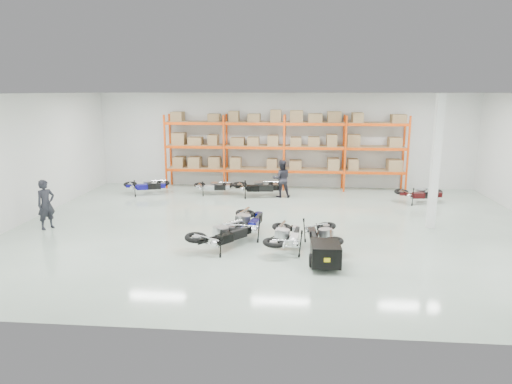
# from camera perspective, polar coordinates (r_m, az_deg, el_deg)

# --- Properties ---
(room) EXTENTS (18.00, 18.00, 18.00)m
(room) POSITION_cam_1_polar(r_m,az_deg,el_deg) (15.17, 2.87, 3.67)
(room) COLOR #B3C7B6
(room) RESTS_ON ground
(pallet_rack) EXTENTS (11.28, 0.98, 3.62)m
(pallet_rack) POSITION_cam_1_polar(r_m,az_deg,el_deg) (21.56, 3.55, 6.31)
(pallet_rack) COLOR #EA480C
(pallet_rack) RESTS_ON ground
(structural_column) EXTENTS (0.25, 0.25, 4.50)m
(structural_column) POSITION_cam_1_polar(r_m,az_deg,el_deg) (16.32, 21.53, 3.44)
(structural_column) COLOR white
(structural_column) RESTS_ON ground
(moto_blue_centre) EXTENTS (1.30, 2.15, 1.31)m
(moto_blue_centre) POSITION_cam_1_polar(r_m,az_deg,el_deg) (14.63, -1.25, -3.20)
(moto_blue_centre) COLOR #07094D
(moto_blue_centre) RESTS_ON ground
(moto_silver_left) EXTENTS (1.11, 1.91, 1.18)m
(moto_silver_left) POSITION_cam_1_polar(r_m,az_deg,el_deg) (13.39, 3.70, -5.00)
(moto_silver_left) COLOR silver
(moto_silver_left) RESTS_ON ground
(moto_black_far_left) EXTENTS (1.95, 2.10, 1.25)m
(moto_black_far_left) POSITION_cam_1_polar(r_m,az_deg,el_deg) (13.48, -4.23, -4.74)
(moto_black_far_left) COLOR black
(moto_black_far_left) RESTS_ON ground
(moto_touring_right) EXTENTS (0.99, 1.82, 1.15)m
(moto_touring_right) POSITION_cam_1_polar(r_m,az_deg,el_deg) (13.71, 8.29, -4.76)
(moto_touring_right) COLOR black
(moto_touring_right) RESTS_ON ground
(trailer) EXTENTS (0.84, 1.60, 0.67)m
(trailer) POSITION_cam_1_polar(r_m,az_deg,el_deg) (12.24, 8.67, -7.64)
(trailer) COLOR black
(trailer) RESTS_ON ground
(moto_back_a) EXTENTS (1.93, 1.32, 1.14)m
(moto_back_a) POSITION_cam_1_polar(r_m,az_deg,el_deg) (21.16, -13.53, 1.15)
(moto_back_a) COLOR navy
(moto_back_a) RESTS_ON ground
(moto_back_b) EXTENTS (1.62, 0.90, 1.01)m
(moto_back_b) POSITION_cam_1_polar(r_m,az_deg,el_deg) (20.66, -5.34, 1.01)
(moto_back_b) COLOR #A1A6AA
(moto_back_b) RESTS_ON ground
(moto_back_c) EXTENTS (1.99, 1.11, 1.24)m
(moto_back_c) POSITION_cam_1_polar(r_m,az_deg,el_deg) (20.11, 0.20, 1.06)
(moto_back_c) COLOR black
(moto_back_c) RESTS_ON ground
(moto_back_d) EXTENTS (1.81, 1.05, 1.12)m
(moto_back_d) POSITION_cam_1_polar(r_m,az_deg,el_deg) (20.13, 19.86, 0.15)
(moto_back_d) COLOR #3A0B0D
(moto_back_d) RESTS_ON ground
(person_left) EXTENTS (0.67, 0.74, 1.69)m
(person_left) POSITION_cam_1_polar(r_m,az_deg,el_deg) (16.91, -24.77, -1.43)
(person_left) COLOR black
(person_left) RESTS_ON ground
(person_back) EXTENTS (0.89, 0.74, 1.65)m
(person_back) POSITION_cam_1_polar(r_m,az_deg,el_deg) (20.00, 3.20, 1.68)
(person_back) COLOR #212029
(person_back) RESTS_ON ground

